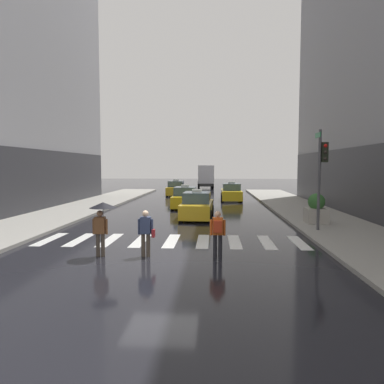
{
  "coord_description": "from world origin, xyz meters",
  "views": [
    {
      "loc": [
        1.83,
        -11.82,
        3.2
      ],
      "look_at": [
        0.56,
        8.0,
        1.75
      ],
      "focal_mm": 32.81,
      "sensor_mm": 36.0,
      "label": 1
    }
  ],
  "objects_px": {
    "taxi_fourth": "(176,189)",
    "pedestrian_with_backpack": "(218,230)",
    "box_truck": "(206,176)",
    "taxi_third": "(231,193)",
    "pedestrian_with_umbrella": "(102,214)",
    "pedestrian_with_handbag": "(146,231)",
    "taxi_second": "(185,198)",
    "planter_near_corner": "(316,210)",
    "taxi_lead": "(197,206)",
    "traffic_light_pole": "(322,165)"
  },
  "relations": [
    {
      "from": "taxi_second",
      "to": "pedestrian_with_handbag",
      "type": "bearing_deg",
      "value": -90.64
    },
    {
      "from": "pedestrian_with_umbrella",
      "to": "pedestrian_with_handbag",
      "type": "bearing_deg",
      "value": 2.91
    },
    {
      "from": "taxi_third",
      "to": "pedestrian_with_backpack",
      "type": "relative_size",
      "value": 2.75
    },
    {
      "from": "pedestrian_with_handbag",
      "to": "pedestrian_with_backpack",
      "type": "bearing_deg",
      "value": -0.79
    },
    {
      "from": "taxi_lead",
      "to": "taxi_fourth",
      "type": "bearing_deg",
      "value": 100.67
    },
    {
      "from": "pedestrian_with_backpack",
      "to": "planter_near_corner",
      "type": "height_order",
      "value": "planter_near_corner"
    },
    {
      "from": "pedestrian_with_handbag",
      "to": "planter_near_corner",
      "type": "relative_size",
      "value": 1.03
    },
    {
      "from": "taxi_second",
      "to": "taxi_fourth",
      "type": "height_order",
      "value": "same"
    },
    {
      "from": "box_truck",
      "to": "planter_near_corner",
      "type": "distance_m",
      "value": 32.95
    },
    {
      "from": "taxi_lead",
      "to": "taxi_second",
      "type": "relative_size",
      "value": 1.01
    },
    {
      "from": "taxi_second",
      "to": "pedestrian_with_handbag",
      "type": "height_order",
      "value": "taxi_second"
    },
    {
      "from": "box_truck",
      "to": "pedestrian_with_backpack",
      "type": "relative_size",
      "value": 4.62
    },
    {
      "from": "traffic_light_pole",
      "to": "taxi_second",
      "type": "xyz_separation_m",
      "value": [
        -7.35,
        9.95,
        -2.53
      ]
    },
    {
      "from": "taxi_second",
      "to": "planter_near_corner",
      "type": "xyz_separation_m",
      "value": [
        7.76,
        -7.85,
        0.15
      ]
    },
    {
      "from": "taxi_second",
      "to": "box_truck",
      "type": "xyz_separation_m",
      "value": [
        0.95,
        24.38,
        1.13
      ]
    },
    {
      "from": "taxi_third",
      "to": "pedestrian_with_handbag",
      "type": "height_order",
      "value": "taxi_third"
    },
    {
      "from": "traffic_light_pole",
      "to": "taxi_lead",
      "type": "relative_size",
      "value": 1.04
    },
    {
      "from": "taxi_third",
      "to": "box_truck",
      "type": "bearing_deg",
      "value": 98.93
    },
    {
      "from": "pedestrian_with_backpack",
      "to": "pedestrian_with_handbag",
      "type": "distance_m",
      "value": 2.54
    },
    {
      "from": "taxi_lead",
      "to": "traffic_light_pole",
      "type": "bearing_deg",
      "value": -36.21
    },
    {
      "from": "pedestrian_with_handbag",
      "to": "planter_near_corner",
      "type": "height_order",
      "value": "planter_near_corner"
    },
    {
      "from": "taxi_lead",
      "to": "pedestrian_with_handbag",
      "type": "relative_size",
      "value": 2.79
    },
    {
      "from": "taxi_fourth",
      "to": "pedestrian_with_backpack",
      "type": "bearing_deg",
      "value": -80.61
    },
    {
      "from": "traffic_light_pole",
      "to": "taxi_second",
      "type": "height_order",
      "value": "traffic_light_pole"
    },
    {
      "from": "box_truck",
      "to": "pedestrian_with_handbag",
      "type": "height_order",
      "value": "box_truck"
    },
    {
      "from": "pedestrian_with_backpack",
      "to": "planter_near_corner",
      "type": "distance_m",
      "value": 8.91
    },
    {
      "from": "taxi_fourth",
      "to": "pedestrian_with_handbag",
      "type": "bearing_deg",
      "value": -86.07
    },
    {
      "from": "taxi_third",
      "to": "pedestrian_with_handbag",
      "type": "relative_size",
      "value": 2.75
    },
    {
      "from": "taxi_fourth",
      "to": "taxi_third",
      "type": "bearing_deg",
      "value": -42.61
    },
    {
      "from": "traffic_light_pole",
      "to": "box_truck",
      "type": "height_order",
      "value": "traffic_light_pole"
    },
    {
      "from": "taxi_fourth",
      "to": "pedestrian_with_handbag",
      "type": "relative_size",
      "value": 2.76
    },
    {
      "from": "traffic_light_pole",
      "to": "planter_near_corner",
      "type": "relative_size",
      "value": 3.0
    },
    {
      "from": "taxi_third",
      "to": "planter_near_corner",
      "type": "relative_size",
      "value": 2.84
    },
    {
      "from": "taxi_lead",
      "to": "pedestrian_with_umbrella",
      "type": "relative_size",
      "value": 2.37
    },
    {
      "from": "traffic_light_pole",
      "to": "pedestrian_with_umbrella",
      "type": "height_order",
      "value": "traffic_light_pole"
    },
    {
      "from": "box_truck",
      "to": "traffic_light_pole",
      "type": "bearing_deg",
      "value": -79.44
    },
    {
      "from": "pedestrian_with_backpack",
      "to": "taxi_second",
      "type": "bearing_deg",
      "value": 99.02
    },
    {
      "from": "taxi_fourth",
      "to": "taxi_lead",
      "type": "bearing_deg",
      "value": -79.33
    },
    {
      "from": "taxi_third",
      "to": "box_truck",
      "type": "distance_m",
      "value": 18.71
    },
    {
      "from": "box_truck",
      "to": "planter_near_corner",
      "type": "bearing_deg",
      "value": -78.06
    },
    {
      "from": "traffic_light_pole",
      "to": "taxi_third",
      "type": "bearing_deg",
      "value": 102.43
    },
    {
      "from": "planter_near_corner",
      "to": "pedestrian_with_handbag",
      "type": "bearing_deg",
      "value": -138.3
    },
    {
      "from": "taxi_third",
      "to": "pedestrian_with_umbrella",
      "type": "relative_size",
      "value": 2.34
    },
    {
      "from": "taxi_second",
      "to": "taxi_fourth",
      "type": "bearing_deg",
      "value": 99.88
    },
    {
      "from": "taxi_fourth",
      "to": "pedestrian_with_backpack",
      "type": "distance_m",
      "value": 26.57
    },
    {
      "from": "box_truck",
      "to": "taxi_lead",
      "type": "bearing_deg",
      "value": -89.54
    },
    {
      "from": "taxi_fourth",
      "to": "box_truck",
      "type": "distance_m",
      "value": 13.47
    },
    {
      "from": "taxi_third",
      "to": "taxi_second",
      "type": "bearing_deg",
      "value": -122.96
    },
    {
      "from": "pedestrian_with_umbrella",
      "to": "pedestrian_with_handbag",
      "type": "height_order",
      "value": "pedestrian_with_umbrella"
    },
    {
      "from": "taxi_fourth",
      "to": "pedestrian_with_backpack",
      "type": "height_order",
      "value": "taxi_fourth"
    }
  ]
}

